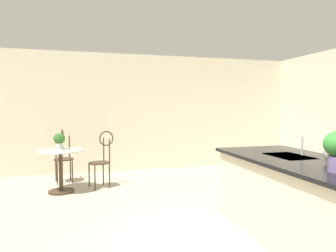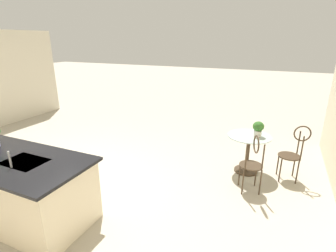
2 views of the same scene
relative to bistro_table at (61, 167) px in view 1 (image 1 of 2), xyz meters
The scene contains 8 objects.
wall_left_window 2.54m from the bistro_table, 129.19° to the left, with size 0.12×7.80×2.70m, color beige.
kitchen_island 4.07m from the bistro_table, 41.39° to the left, with size 2.80×1.06×0.92m.
bistro_table is the anchor object (origin of this frame).
chair_near_window 0.78m from the bistro_table, behind, with size 0.51×0.44×1.04m.
chair_by_island 0.74m from the bistro_table, 102.56° to the left, with size 0.49×0.52×1.04m.
sink_faucet 3.86m from the bistro_table, 48.89° to the left, with size 0.02×0.02×0.22m, color #B2B5BA.
potted_plant_on_table 0.48m from the bistro_table, 169.67° to the right, with size 0.20×0.20×0.28m.
vase_on_counter 4.15m from the bistro_table, 42.88° to the left, with size 0.13×0.13×0.29m.
Camera 1 is at (2.65, -1.40, 1.48)m, focal length 31.73 mm.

